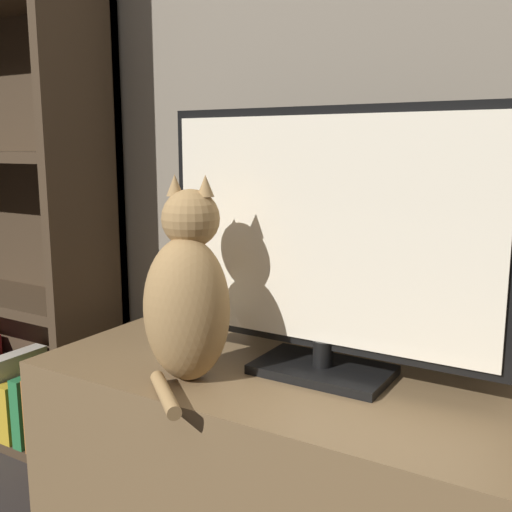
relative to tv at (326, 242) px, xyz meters
The scene contains 4 objects.
tv_stand 0.52m from the tv, 53.74° to the right, with size 1.35×0.46×0.44m.
tv is the anchor object (origin of this frame).
cat 0.31m from the tv, 144.62° to the right, with size 0.22×0.29×0.43m.
bookshelf 1.14m from the tv, behind, with size 0.79×0.28×1.79m.
Camera 1 is at (0.47, -0.12, 0.93)m, focal length 42.00 mm.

